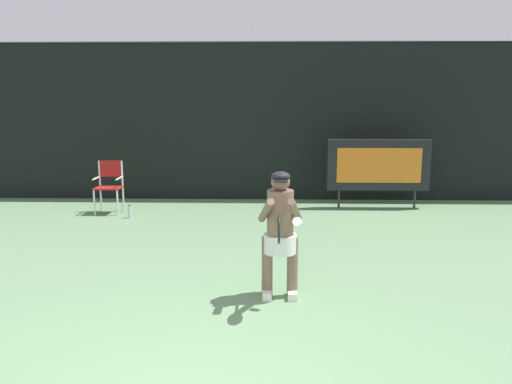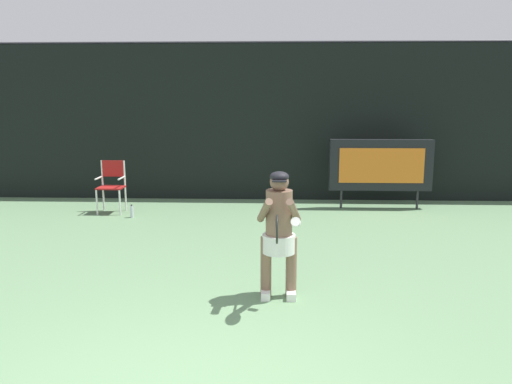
# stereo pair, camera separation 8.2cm
# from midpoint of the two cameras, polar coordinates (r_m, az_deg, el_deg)

# --- Properties ---
(backdrop_screen) EXTENTS (18.00, 0.12, 3.66)m
(backdrop_screen) POSITION_cam_midpoint_polar(r_m,az_deg,el_deg) (11.76, -1.88, 7.92)
(backdrop_screen) COLOR black
(backdrop_screen) RESTS_ON ground
(scoreboard) EXTENTS (2.20, 0.21, 1.50)m
(scoreboard) POSITION_cam_midpoint_polar(r_m,az_deg,el_deg) (11.10, 13.59, 3.02)
(scoreboard) COLOR black
(scoreboard) RESTS_ON ground
(umpire_chair) EXTENTS (0.52, 0.44, 1.08)m
(umpire_chair) POSITION_cam_midpoint_polar(r_m,az_deg,el_deg) (10.84, -16.64, 0.95)
(umpire_chair) COLOR white
(umpire_chair) RESTS_ON ground
(water_bottle) EXTENTS (0.07, 0.07, 0.27)m
(water_bottle) POSITION_cam_midpoint_polar(r_m,az_deg,el_deg) (10.31, -14.46, -2.21)
(water_bottle) COLOR silver
(water_bottle) RESTS_ON ground
(tennis_player) EXTENTS (0.53, 0.60, 1.51)m
(tennis_player) POSITION_cam_midpoint_polar(r_m,az_deg,el_deg) (5.84, 2.38, -4.25)
(tennis_player) COLOR white
(tennis_player) RESTS_ON ground
(tennis_racket) EXTENTS (0.03, 0.60, 0.31)m
(tennis_racket) POSITION_cam_midpoint_polar(r_m,az_deg,el_deg) (5.33, 2.19, -4.21)
(tennis_racket) COLOR black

